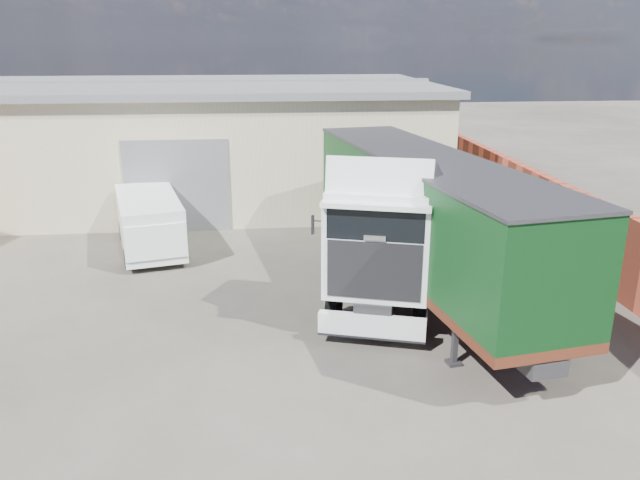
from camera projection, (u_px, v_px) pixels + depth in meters
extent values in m
plane|color=black|center=(217.00, 347.00, 15.31)|extent=(120.00, 120.00, 0.00)
cube|color=beige|center=(104.00, 145.00, 29.12)|extent=(30.00, 12.00, 5.00)
cube|color=slate|center=(98.00, 87.00, 28.30)|extent=(30.60, 12.60, 0.30)
cube|color=slate|center=(177.00, 186.00, 24.01)|extent=(4.00, 0.08, 3.60)
cube|color=slate|center=(98.00, 82.00, 28.24)|extent=(30.60, 0.40, 0.15)
cube|color=maroon|center=(559.00, 219.00, 21.70)|extent=(0.35, 26.00, 2.50)
cylinder|color=black|center=(376.00, 311.00, 16.03)|extent=(2.73, 1.78, 1.09)
cylinder|color=black|center=(389.00, 264.00, 19.38)|extent=(2.78, 1.80, 1.09)
cylinder|color=black|center=(393.00, 249.00, 20.72)|extent=(2.78, 1.80, 1.09)
cube|color=#2D2D30|center=(386.00, 265.00, 18.22)|extent=(2.88, 6.74, 0.31)
cube|color=white|center=(372.00, 326.00, 15.12)|extent=(2.58, 1.02, 0.56)
cube|color=white|center=(380.00, 241.00, 15.82)|extent=(3.15, 3.01, 2.51)
cube|color=black|center=(374.00, 271.00, 14.84)|extent=(2.18, 0.72, 1.44)
cube|color=black|center=(375.00, 225.00, 14.51)|extent=(2.22, 0.73, 0.77)
cube|color=white|center=(382.00, 176.00, 15.51)|extent=(3.02, 2.65, 1.26)
cube|color=#0C5A37|center=(333.00, 243.00, 16.53)|extent=(0.24, 0.74, 1.13)
cube|color=#0C5A37|center=(431.00, 249.00, 16.05)|extent=(0.24, 0.74, 1.13)
cylinder|color=#2D2D30|center=(390.00, 244.00, 19.39)|extent=(1.41, 1.41, 0.12)
cube|color=#2D2D30|center=(455.00, 342.00, 14.32)|extent=(0.36, 0.36, 1.14)
cube|color=#2D2D30|center=(526.00, 333.00, 14.78)|extent=(0.36, 0.36, 1.14)
cylinder|color=black|center=(374.00, 237.00, 22.01)|extent=(2.78, 1.51, 1.09)
cube|color=#2D2D30|center=(423.00, 267.00, 18.05)|extent=(2.82, 12.36, 0.36)
cube|color=#541E13|center=(423.00, 255.00, 17.94)|extent=(4.55, 12.64, 0.25)
cube|color=black|center=(426.00, 206.00, 17.49)|extent=(4.55, 12.64, 2.68)
cube|color=#2D2D30|center=(429.00, 158.00, 17.07)|extent=(4.63, 12.72, 0.08)
cylinder|color=black|center=(156.00, 256.00, 20.73)|extent=(2.11, 1.15, 0.69)
cylinder|color=black|center=(147.00, 228.00, 23.71)|extent=(2.11, 1.15, 0.69)
cube|color=white|center=(149.00, 221.00, 21.99)|extent=(3.07, 5.12, 1.77)
cube|color=white|center=(155.00, 238.00, 20.23)|extent=(2.09, 1.37, 1.15)
cube|color=black|center=(153.00, 220.00, 20.24)|extent=(1.79, 0.52, 0.62)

